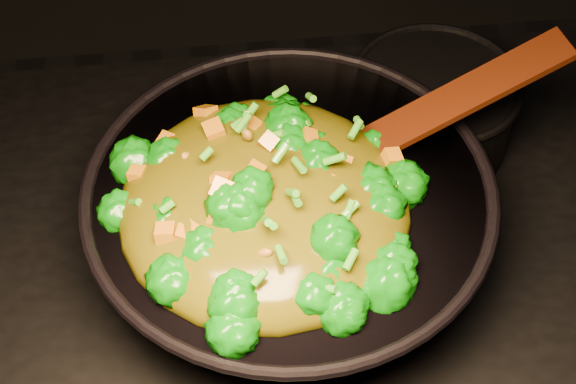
{
  "coord_description": "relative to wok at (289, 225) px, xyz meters",
  "views": [
    {
      "loc": [
        -0.18,
        -0.47,
        1.73
      ],
      "look_at": [
        -0.12,
        0.11,
        1.0
      ],
      "focal_mm": 55.0,
      "sensor_mm": 36.0,
      "label": 1
    }
  ],
  "objects": [
    {
      "name": "spatula",
      "position": [
        0.16,
        0.05,
        0.11
      ],
      "size": [
        0.28,
        0.1,
        0.12
      ],
      "primitive_type": "cube",
      "rotation": [
        0.0,
        -0.38,
        0.2
      ],
      "color": "#390E04",
      "rests_on": "wok"
    },
    {
      "name": "back_pot",
      "position": [
        0.19,
        0.15,
        -0.0
      ],
      "size": [
        0.24,
        0.24,
        0.11
      ],
      "primitive_type": "cylinder",
      "rotation": [
        0.0,
        0.0,
        -0.24
      ],
      "color": "black",
      "rests_on": "stovetop"
    },
    {
      "name": "wok",
      "position": [
        0.0,
        0.0,
        0.0
      ],
      "size": [
        0.52,
        0.52,
        0.12
      ],
      "primitive_type": null,
      "rotation": [
        0.0,
        0.0,
        0.26
      ],
      "color": "black",
      "rests_on": "stovetop"
    },
    {
      "name": "stir_fry",
      "position": [
        -0.03,
        -0.02,
        0.11
      ],
      "size": [
        0.36,
        0.36,
        0.1
      ],
      "primitive_type": null,
      "rotation": [
        0.0,
        0.0,
        -0.25
      ],
      "color": "#0D7608",
      "rests_on": "wok"
    }
  ]
}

